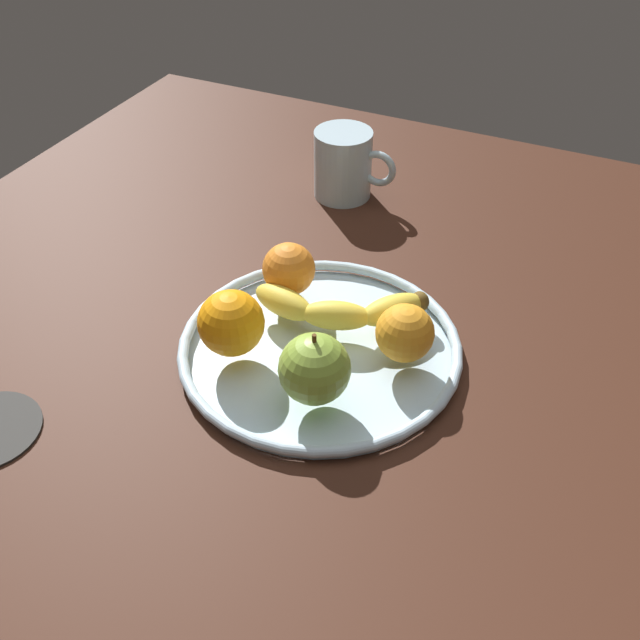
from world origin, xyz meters
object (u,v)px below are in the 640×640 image
object	(u,v)px
fruit_bowl	(320,347)
banana	(341,309)
orange_front_right	(405,333)
orange_front_left	(289,269)
ambient_mug	(344,164)
apple	(314,369)
orange_back_right	(231,323)

from	to	relation	value
fruit_bowl	banana	size ratio (longest dim) A/B	1.59
banana	orange_front_right	world-z (taller)	orange_front_right
banana	orange_front_right	size ratio (longest dim) A/B	3.15
orange_front_left	ambient_mug	bearing A→B (deg)	99.15
apple	orange_front_left	world-z (taller)	apple
apple	ambient_mug	size ratio (longest dim) A/B	0.66
fruit_bowl	banana	distance (cm)	4.93
orange_front_right	ambient_mug	distance (cm)	36.57
orange_back_right	ambient_mug	bearing A→B (deg)	94.98
apple	ambient_mug	world-z (taller)	same
banana	orange_back_right	distance (cm)	12.61
fruit_bowl	orange_front_left	bearing A→B (deg)	136.62
fruit_bowl	ambient_mug	xyz separation A→B (cm)	(-11.17, 32.29, 3.98)
fruit_bowl	apple	bearing A→B (deg)	-69.00
fruit_bowl	orange_front_right	world-z (taller)	orange_front_right
apple	ambient_mug	xyz separation A→B (cm)	(-14.05, 39.80, -0.49)
orange_front_left	orange_back_right	bearing A→B (deg)	-94.41
orange_back_right	ambient_mug	xyz separation A→B (cm)	(-3.24, 37.19, -0.45)
orange_front_right	orange_back_right	world-z (taller)	orange_back_right
orange_front_right	orange_back_right	xyz separation A→B (cm)	(-16.81, -6.60, 0.45)
ambient_mug	orange_back_right	bearing A→B (deg)	-85.02
fruit_bowl	orange_back_right	xyz separation A→B (cm)	(-7.93, -4.90, 4.43)
orange_back_right	orange_front_left	size ratio (longest dim) A/B	1.15
fruit_bowl	ambient_mug	world-z (taller)	ambient_mug
orange_back_right	apple	bearing A→B (deg)	-13.59
banana	apple	bearing A→B (deg)	-97.39
fruit_bowl	orange_front_right	xyz separation A→B (cm)	(8.88, 1.70, 3.97)
fruit_bowl	orange_back_right	size ratio (longest dim) A/B	4.36
orange_back_right	orange_front_left	bearing A→B (deg)	85.59
banana	orange_front_right	distance (cm)	8.79
banana	ambient_mug	bearing A→B (deg)	94.20
orange_front_right	orange_front_left	world-z (taller)	same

